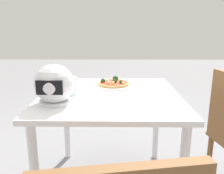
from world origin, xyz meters
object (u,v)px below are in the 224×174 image
dining_table (110,107)px  pizza (114,83)px  drinking_glass (72,86)px  motorcycle_helmet (54,85)px

dining_table → pizza: pizza is taller
dining_table → drinking_glass: (0.25, 0.03, 0.15)m
dining_table → drinking_glass: bearing=6.7°
pizza → drinking_glass: drinking_glass is taller
motorcycle_helmet → drinking_glass: (-0.07, -0.17, -0.05)m
motorcycle_helmet → dining_table: bearing=-147.8°
dining_table → motorcycle_helmet: (0.32, 0.20, 0.20)m
pizza → motorcycle_helmet: size_ratio=1.02×
drinking_glass → motorcycle_helmet: bearing=68.4°
dining_table → pizza: 0.24m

